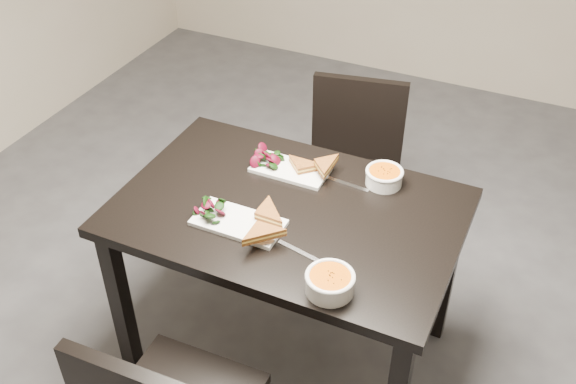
% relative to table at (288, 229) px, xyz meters
% --- Properties ---
extents(ground, '(5.00, 5.00, 0.00)m').
position_rel_table_xyz_m(ground, '(0.34, 0.06, -0.65)').
color(ground, '#47474C').
rests_on(ground, ground).
extents(table, '(1.20, 0.80, 0.75)m').
position_rel_table_xyz_m(table, '(0.00, 0.00, 0.00)').
color(table, black).
rests_on(table, ground).
extents(chair_far, '(0.49, 0.49, 0.85)m').
position_rel_table_xyz_m(chair_far, '(-0.01, 0.72, -0.17)').
color(chair_far, black).
rests_on(chair_far, ground).
extents(plate_near, '(0.31, 0.15, 0.02)m').
position_rel_table_xyz_m(plate_near, '(-0.12, -0.15, 0.11)').
color(plate_near, white).
rests_on(plate_near, table).
extents(sandwich_near, '(0.16, 0.12, 0.05)m').
position_rel_table_xyz_m(sandwich_near, '(-0.05, -0.14, 0.14)').
color(sandwich_near, '#AB5F24').
rests_on(sandwich_near, plate_near).
extents(salad_near, '(0.10, 0.09, 0.04)m').
position_rel_table_xyz_m(salad_near, '(-0.22, -0.15, 0.14)').
color(salad_near, black).
rests_on(salad_near, plate_near).
extents(soup_bowl_near, '(0.15, 0.15, 0.07)m').
position_rel_table_xyz_m(soup_bowl_near, '(0.28, -0.31, 0.14)').
color(soup_bowl_near, white).
rests_on(soup_bowl_near, table).
extents(cutlery_near, '(0.18, 0.05, 0.00)m').
position_rel_table_xyz_m(cutlery_near, '(0.14, -0.19, 0.10)').
color(cutlery_near, silver).
rests_on(cutlery_near, table).
extents(plate_far, '(0.29, 0.14, 0.01)m').
position_rel_table_xyz_m(plate_far, '(-0.08, 0.20, 0.11)').
color(plate_far, white).
rests_on(plate_far, table).
extents(sandwich_far, '(0.18, 0.18, 0.05)m').
position_rel_table_xyz_m(sandwich_far, '(-0.02, 0.19, 0.14)').
color(sandwich_far, '#AB5F24').
rests_on(sandwich_far, plate_far).
extents(salad_far, '(0.09, 0.08, 0.04)m').
position_rel_table_xyz_m(salad_far, '(-0.18, 0.20, 0.13)').
color(salad_far, black).
rests_on(salad_far, plate_far).
extents(soup_bowl_far, '(0.14, 0.14, 0.06)m').
position_rel_table_xyz_m(soup_bowl_far, '(0.26, 0.27, 0.13)').
color(soup_bowl_far, white).
rests_on(soup_bowl_far, table).
extents(cutlery_far, '(0.18, 0.03, 0.00)m').
position_rel_table_xyz_m(cutlery_far, '(0.14, 0.21, 0.10)').
color(cutlery_far, silver).
rests_on(cutlery_far, table).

